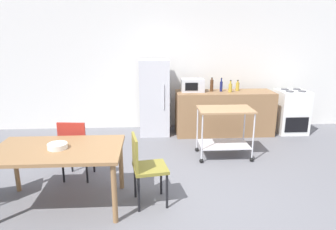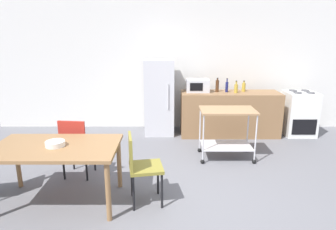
{
  "view_description": "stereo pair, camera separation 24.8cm",
  "coord_description": "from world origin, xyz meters",
  "px_view_note": "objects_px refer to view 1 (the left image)",
  "views": [
    {
      "loc": [
        -0.62,
        -3.41,
        2.05
      ],
      "look_at": [
        -0.35,
        1.2,
        0.8
      ],
      "focal_mm": 32.18,
      "sensor_mm": 36.0,
      "label": 1
    },
    {
      "loc": [
        -0.37,
        -3.42,
        2.05
      ],
      "look_at": [
        -0.35,
        1.2,
        0.8
      ],
      "focal_mm": 32.18,
      "sensor_mm": 36.0,
      "label": 2
    }
  ],
  "objects_px": {
    "chair_olive": "(145,165)",
    "fruit_bowl": "(57,146)",
    "bottle_hot_sauce": "(237,86)",
    "microwave": "(192,85)",
    "kitchen_cart": "(225,125)",
    "bottle_vinegar": "(230,87)",
    "dining_table": "(58,155)",
    "stove_oven": "(291,111)",
    "refrigerator": "(154,97)",
    "bottle_sparkling_water": "(221,86)",
    "chair_red": "(76,146)",
    "bottle_olive_oil": "(212,85)"
  },
  "relations": [
    {
      "from": "bottle_hot_sauce",
      "to": "microwave",
      "type": "bearing_deg",
      "value": -177.88
    },
    {
      "from": "bottle_vinegar",
      "to": "bottle_olive_oil",
      "type": "bearing_deg",
      "value": 163.34
    },
    {
      "from": "stove_oven",
      "to": "kitchen_cart",
      "type": "distance_m",
      "value": 2.15
    },
    {
      "from": "refrigerator",
      "to": "bottle_olive_oil",
      "type": "relative_size",
      "value": 5.44
    },
    {
      "from": "kitchen_cart",
      "to": "bottle_sparkling_water",
      "type": "relative_size",
      "value": 3.24
    },
    {
      "from": "chair_olive",
      "to": "bottle_sparkling_water",
      "type": "xyz_separation_m",
      "value": [
        1.53,
        2.67,
        0.49
      ]
    },
    {
      "from": "bottle_vinegar",
      "to": "stove_oven",
      "type": "bearing_deg",
      "value": 3.02
    },
    {
      "from": "chair_red",
      "to": "chair_olive",
      "type": "height_order",
      "value": "same"
    },
    {
      "from": "kitchen_cart",
      "to": "bottle_olive_oil",
      "type": "bearing_deg",
      "value": 89.07
    },
    {
      "from": "bottle_olive_oil",
      "to": "microwave",
      "type": "bearing_deg",
      "value": 179.48
    },
    {
      "from": "kitchen_cart",
      "to": "chair_olive",
      "type": "bearing_deg",
      "value": -132.95
    },
    {
      "from": "refrigerator",
      "to": "bottle_vinegar",
      "type": "distance_m",
      "value": 1.57
    },
    {
      "from": "bottle_sparkling_water",
      "to": "bottle_olive_oil",
      "type": "bearing_deg",
      "value": 170.65
    },
    {
      "from": "kitchen_cart",
      "to": "bottle_hot_sauce",
      "type": "height_order",
      "value": "bottle_hot_sauce"
    },
    {
      "from": "chair_red",
      "to": "bottle_olive_oil",
      "type": "distance_m",
      "value": 3.11
    },
    {
      "from": "chair_olive",
      "to": "refrigerator",
      "type": "height_order",
      "value": "refrigerator"
    },
    {
      "from": "fruit_bowl",
      "to": "bottle_olive_oil",
      "type": "bearing_deg",
      "value": 48.91
    },
    {
      "from": "kitchen_cart",
      "to": "microwave",
      "type": "relative_size",
      "value": 1.98
    },
    {
      "from": "microwave",
      "to": "bottle_sparkling_water",
      "type": "relative_size",
      "value": 1.64
    },
    {
      "from": "kitchen_cart",
      "to": "bottle_olive_oil",
      "type": "relative_size",
      "value": 3.2
    },
    {
      "from": "dining_table",
      "to": "bottle_vinegar",
      "type": "xyz_separation_m",
      "value": [
        2.72,
        2.58,
        0.32
      ]
    },
    {
      "from": "microwave",
      "to": "fruit_bowl",
      "type": "bearing_deg",
      "value": -125.84
    },
    {
      "from": "bottle_olive_oil",
      "to": "fruit_bowl",
      "type": "relative_size",
      "value": 1.25
    },
    {
      "from": "bottle_hot_sauce",
      "to": "chair_red",
      "type": "bearing_deg",
      "value": -144.77
    },
    {
      "from": "bottle_olive_oil",
      "to": "chair_olive",
      "type": "bearing_deg",
      "value": -116.35
    },
    {
      "from": "kitchen_cart",
      "to": "stove_oven",
      "type": "bearing_deg",
      "value": 35.68
    },
    {
      "from": "kitchen_cart",
      "to": "bottle_vinegar",
      "type": "height_order",
      "value": "bottle_vinegar"
    },
    {
      "from": "refrigerator",
      "to": "bottle_hot_sauce",
      "type": "distance_m",
      "value": 1.75
    },
    {
      "from": "stove_oven",
      "to": "refrigerator",
      "type": "bearing_deg",
      "value": 178.4
    },
    {
      "from": "refrigerator",
      "to": "fruit_bowl",
      "type": "relative_size",
      "value": 6.8
    },
    {
      "from": "chair_red",
      "to": "bottle_vinegar",
      "type": "distance_m",
      "value": 3.32
    },
    {
      "from": "bottle_sparkling_water",
      "to": "chair_red",
      "type": "bearing_deg",
      "value": -142.06
    },
    {
      "from": "bottle_olive_oil",
      "to": "kitchen_cart",
      "type": "bearing_deg",
      "value": -90.93
    },
    {
      "from": "refrigerator",
      "to": "fruit_bowl",
      "type": "bearing_deg",
      "value": -113.13
    },
    {
      "from": "bottle_sparkling_water",
      "to": "dining_table",
      "type": "bearing_deg",
      "value": -133.81
    },
    {
      "from": "chair_olive",
      "to": "fruit_bowl",
      "type": "distance_m",
      "value": 1.05
    },
    {
      "from": "stove_oven",
      "to": "fruit_bowl",
      "type": "height_order",
      "value": "stove_oven"
    },
    {
      "from": "refrigerator",
      "to": "chair_olive",
      "type": "bearing_deg",
      "value": -93.27
    },
    {
      "from": "bottle_vinegar",
      "to": "bottle_hot_sauce",
      "type": "distance_m",
      "value": 0.24
    },
    {
      "from": "dining_table",
      "to": "chair_red",
      "type": "height_order",
      "value": "chair_red"
    },
    {
      "from": "chair_olive",
      "to": "bottle_hot_sauce",
      "type": "xyz_separation_m",
      "value": [
        1.89,
        2.74,
        0.47
      ]
    },
    {
      "from": "kitchen_cart",
      "to": "bottle_olive_oil",
      "type": "height_order",
      "value": "bottle_olive_oil"
    },
    {
      "from": "chair_olive",
      "to": "stove_oven",
      "type": "bearing_deg",
      "value": -58.74
    },
    {
      "from": "chair_red",
      "to": "refrigerator",
      "type": "xyz_separation_m",
      "value": [
        1.15,
        2.04,
        0.26
      ]
    },
    {
      "from": "bottle_vinegar",
      "to": "microwave",
      "type": "bearing_deg",
      "value": 171.66
    },
    {
      "from": "dining_table",
      "to": "chair_olive",
      "type": "relative_size",
      "value": 1.69
    },
    {
      "from": "chair_red",
      "to": "refrigerator",
      "type": "distance_m",
      "value": 2.35
    },
    {
      "from": "refrigerator",
      "to": "microwave",
      "type": "bearing_deg",
      "value": -3.01
    },
    {
      "from": "stove_oven",
      "to": "bottle_vinegar",
      "type": "xyz_separation_m",
      "value": [
        -1.36,
        -0.07,
        0.54
      ]
    },
    {
      "from": "dining_table",
      "to": "fruit_bowl",
      "type": "distance_m",
      "value": 0.11
    }
  ]
}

